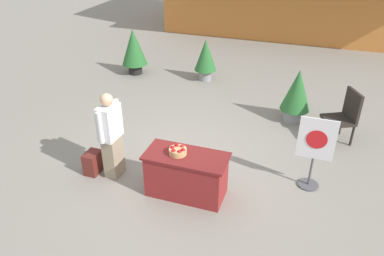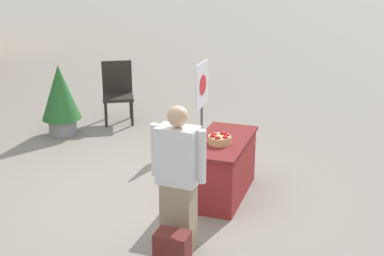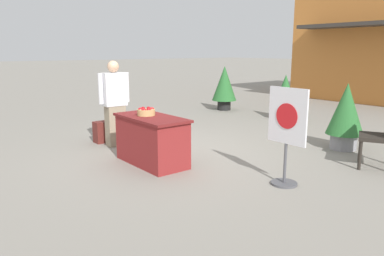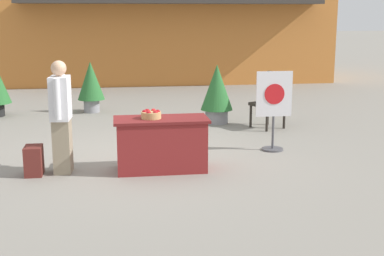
% 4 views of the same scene
% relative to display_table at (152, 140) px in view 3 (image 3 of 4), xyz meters
% --- Properties ---
extents(ground_plane, '(120.00, 120.00, 0.00)m').
position_rel_display_table_xyz_m(ground_plane, '(-0.39, 0.83, -0.39)').
color(ground_plane, gray).
extents(display_table, '(1.36, 0.64, 0.77)m').
position_rel_display_table_xyz_m(display_table, '(0.00, 0.00, 0.00)').
color(display_table, maroon).
rests_on(display_table, ground_plane).
extents(apple_basket, '(0.29, 0.29, 0.13)m').
position_rel_display_table_xyz_m(apple_basket, '(-0.14, -0.00, 0.45)').
color(apple_basket, tan).
rests_on(apple_basket, display_table).
extents(person_visitor, '(0.28, 0.61, 1.61)m').
position_rel_display_table_xyz_m(person_visitor, '(-1.41, 0.08, 0.43)').
color(person_visitor, gray).
rests_on(person_visitor, ground_plane).
extents(backpack, '(0.24, 0.34, 0.42)m').
position_rel_display_table_xyz_m(backpack, '(-1.82, 0.01, -0.18)').
color(backpack, maroon).
rests_on(backpack, ground_plane).
extents(poster_board, '(0.60, 0.36, 1.33)m').
position_rel_display_table_xyz_m(poster_board, '(1.95, 0.89, 0.34)').
color(poster_board, '#4C4C51').
rests_on(poster_board, ground_plane).
extents(potted_plant_near_right, '(0.74, 0.74, 1.34)m').
position_rel_display_table_xyz_m(potted_plant_near_right, '(-3.31, 4.71, 0.37)').
color(potted_plant_near_right, black).
rests_on(potted_plant_near_right, ground_plane).
extents(potted_plant_near_left, '(0.67, 0.67, 1.23)m').
position_rel_display_table_xyz_m(potted_plant_near_left, '(1.45, 3.27, 0.29)').
color(potted_plant_near_left, gray).
rests_on(potted_plant_near_left, ground_plane).
extents(potted_plant_far_left, '(0.62, 0.62, 1.18)m').
position_rel_display_table_xyz_m(potted_plant_far_left, '(-1.20, 4.92, 0.29)').
color(potted_plant_far_left, gray).
rests_on(potted_plant_far_left, ground_plane).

